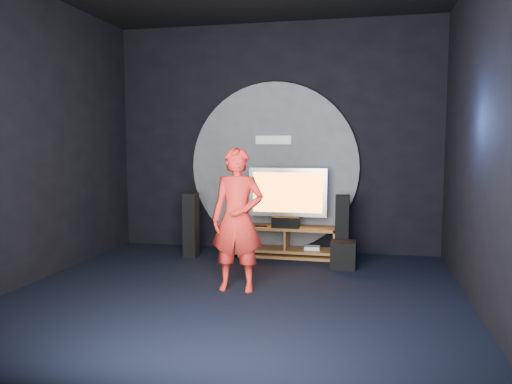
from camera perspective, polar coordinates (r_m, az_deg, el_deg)
floor at (r=5.58m, az=-2.64°, el=-11.84°), size 5.00×5.00×0.00m
back_wall at (r=7.76m, az=2.14°, el=6.18°), size 5.00×0.04×3.50m
front_wall at (r=2.98m, az=-15.48°, el=6.87°), size 5.00×0.04×3.50m
left_wall at (r=6.45m, az=-24.82°, el=5.78°), size 0.04×5.00×3.50m
right_wall at (r=5.26m, az=24.76°, el=5.94°), size 0.04×5.00×3.50m
wall_disc_panel at (r=7.72m, az=2.05°, el=2.86°), size 2.60×0.11×2.60m
media_console at (r=7.42m, az=3.58°, el=-5.88°), size 1.46×0.45×0.45m
tv at (r=7.38m, az=3.64°, el=-0.26°), size 1.16×0.22×0.86m
center_speaker at (r=7.27m, az=3.42°, el=-3.48°), size 0.40×0.15×0.15m
remote at (r=7.32m, az=0.57°, el=-3.91°), size 0.18×0.05×0.02m
tower_speaker_left at (r=7.38m, az=-7.44°, el=-3.79°), size 0.19×0.21×0.95m
tower_speaker_right at (r=7.16m, az=9.82°, el=-4.12°), size 0.19×0.21×0.95m
subwoofer at (r=6.84m, az=9.94°, el=-7.08°), size 0.33×0.33×0.36m
player at (r=5.64m, az=-2.14°, el=-3.14°), size 0.61×0.42×1.63m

